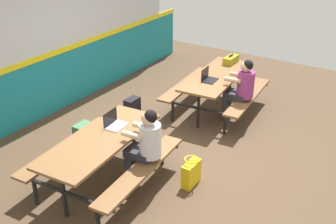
# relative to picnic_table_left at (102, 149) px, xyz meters

# --- Properties ---
(ground_plane) EXTENTS (10.00, 10.00, 0.02)m
(ground_plane) POSITION_rel_picnic_table_left_xyz_m (1.49, -0.17, -0.59)
(ground_plane) COLOR #4C3826
(accent_backdrop) EXTENTS (8.00, 0.14, 2.60)m
(accent_backdrop) POSITION_rel_picnic_table_left_xyz_m (1.49, 2.37, 0.67)
(accent_backdrop) COLOR teal
(accent_backdrop) RESTS_ON ground
(picnic_table_left) EXTENTS (2.04, 1.70, 0.74)m
(picnic_table_left) POSITION_rel_picnic_table_left_xyz_m (0.00, 0.00, 0.00)
(picnic_table_left) COLOR brown
(picnic_table_left) RESTS_ON ground
(picnic_table_right) EXTENTS (2.04, 1.70, 0.74)m
(picnic_table_right) POSITION_rel_picnic_table_left_xyz_m (2.98, -0.26, 0.00)
(picnic_table_right) COLOR brown
(picnic_table_right) RESTS_ON ground
(student_nearer) EXTENTS (0.38, 0.53, 1.21)m
(student_nearer) POSITION_rel_picnic_table_left_xyz_m (0.30, -0.53, 0.13)
(student_nearer) COLOR #2D2D38
(student_nearer) RESTS_ON ground
(student_further) EXTENTS (0.38, 0.53, 1.21)m
(student_further) POSITION_rel_picnic_table_left_xyz_m (2.81, -0.83, 0.13)
(student_further) COLOR #2D2D38
(student_further) RESTS_ON ground
(laptop_silver) EXTENTS (0.34, 0.25, 0.22)m
(laptop_silver) POSITION_rel_picnic_table_left_xyz_m (0.38, 0.07, 0.21)
(laptop_silver) COLOR silver
(laptop_silver) RESTS_ON picnic_table_left
(laptop_dark) EXTENTS (0.34, 0.25, 0.22)m
(laptop_dark) POSITION_rel_picnic_table_left_xyz_m (2.65, -0.25, 0.21)
(laptop_dark) COLOR black
(laptop_dark) RESTS_ON picnic_table_right
(toolbox_grey) EXTENTS (0.40, 0.18, 0.18)m
(toolbox_grey) POSITION_rel_picnic_table_left_xyz_m (3.71, -0.20, 0.23)
(toolbox_grey) COLOR olive
(toolbox_grey) RESTS_ON picnic_table_right
(backpack_dark) EXTENTS (0.30, 0.22, 0.44)m
(backpack_dark) POSITION_rel_picnic_table_left_xyz_m (1.77, 0.84, -0.36)
(backpack_dark) COLOR black
(backpack_dark) RESTS_ON ground
(tote_bag_bright) EXTENTS (0.34, 0.21, 0.43)m
(tote_bag_bright) POSITION_rel_picnic_table_left_xyz_m (0.65, -1.07, -0.38)
(tote_bag_bright) COLOR yellow
(tote_bag_bright) RESTS_ON ground
(satchel_spare) EXTENTS (0.30, 0.22, 0.44)m
(satchel_spare) POSITION_rel_picnic_table_left_xyz_m (0.55, 0.92, -0.36)
(satchel_spare) COLOR #3F724C
(satchel_spare) RESTS_ON ground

